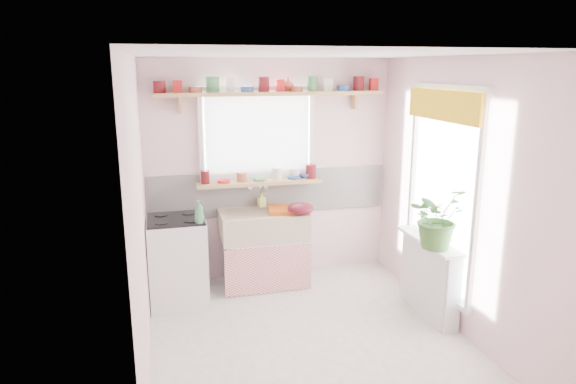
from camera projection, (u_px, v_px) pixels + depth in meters
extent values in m
plane|color=white|center=(309.00, 338.00, 4.66)|extent=(3.20, 3.20, 0.00)
plane|color=white|center=(312.00, 54.00, 4.07)|extent=(3.20, 3.20, 0.00)
plane|color=silver|center=(270.00, 170.00, 5.87)|extent=(2.80, 0.00, 2.80)
plane|color=silver|center=(392.00, 279.00, 2.86)|extent=(2.80, 0.00, 2.80)
plane|color=silver|center=(140.00, 217.00, 4.03)|extent=(0.00, 3.20, 3.20)
plane|color=silver|center=(456.00, 196.00, 4.70)|extent=(0.00, 3.20, 3.20)
cube|color=white|center=(271.00, 192.00, 5.92)|extent=(2.74, 0.03, 0.50)
cube|color=pink|center=(271.00, 208.00, 5.96)|extent=(2.74, 0.02, 0.12)
cube|color=white|center=(257.00, 136.00, 5.74)|extent=(1.20, 0.01, 1.00)
cube|color=white|center=(258.00, 137.00, 5.68)|extent=(1.15, 0.02, 0.95)
cube|color=white|center=(444.00, 191.00, 4.89)|extent=(0.01, 1.10, 1.90)
cube|color=yellow|center=(442.00, 105.00, 4.67)|extent=(0.03, 1.20, 0.28)
cube|color=white|center=(264.00, 261.00, 5.79)|extent=(0.85, 0.55, 0.55)
cube|color=#EA4A45|center=(269.00, 270.00, 5.52)|extent=(0.95, 0.02, 0.53)
cube|color=#C6B291|center=(263.00, 225.00, 5.69)|extent=(0.95, 0.55, 0.30)
cylinder|color=silver|center=(258.00, 185.00, 5.83)|extent=(0.03, 0.22, 0.03)
cube|color=white|center=(178.00, 262.00, 5.28)|extent=(0.58, 0.58, 0.90)
cube|color=black|center=(176.00, 219.00, 5.17)|extent=(0.56, 0.56, 0.02)
cylinder|color=black|center=(161.00, 223.00, 5.01)|extent=(0.14, 0.14, 0.01)
cylinder|color=black|center=(191.00, 221.00, 5.07)|extent=(0.14, 0.14, 0.01)
cylinder|color=black|center=(161.00, 215.00, 5.27)|extent=(0.14, 0.14, 0.01)
cylinder|color=black|center=(189.00, 213.00, 5.34)|extent=(0.14, 0.14, 0.01)
cube|color=white|center=(429.00, 277.00, 5.07)|extent=(0.15, 0.90, 0.75)
cube|color=white|center=(429.00, 241.00, 4.97)|extent=(0.22, 0.95, 0.03)
cube|color=tan|center=(259.00, 182.00, 5.75)|extent=(1.40, 0.22, 0.04)
cube|color=tan|center=(272.00, 94.00, 5.54)|extent=(2.52, 0.24, 0.04)
cylinder|color=#590F14|center=(159.00, 87.00, 5.24)|extent=(0.11, 0.11, 0.12)
cylinder|color=red|center=(178.00, 87.00, 5.29)|extent=(0.11, 0.11, 0.12)
cylinder|color=#A55133|center=(195.00, 90.00, 5.34)|extent=(0.11, 0.11, 0.06)
cylinder|color=#3F7F4C|center=(213.00, 87.00, 5.37)|extent=(0.11, 0.11, 0.12)
cylinder|color=silver|center=(230.00, 86.00, 5.42)|extent=(0.11, 0.11, 0.12)
cylinder|color=#3359A5|center=(247.00, 89.00, 5.47)|extent=(0.11, 0.11, 0.06)
cylinder|color=#590F14|center=(264.00, 86.00, 5.50)|extent=(0.11, 0.11, 0.12)
cylinder|color=red|center=(280.00, 86.00, 5.55)|extent=(0.11, 0.11, 0.12)
cylinder|color=#A55133|center=(296.00, 89.00, 5.60)|extent=(0.11, 0.11, 0.06)
cylinder|color=#3F7F4C|center=(312.00, 86.00, 5.63)|extent=(0.11, 0.11, 0.12)
cylinder|color=silver|center=(328.00, 86.00, 5.68)|extent=(0.11, 0.11, 0.12)
cylinder|color=#3359A5|center=(343.00, 88.00, 5.73)|extent=(0.11, 0.11, 0.06)
cylinder|color=#590F14|center=(359.00, 85.00, 5.76)|extent=(0.11, 0.11, 0.12)
cylinder|color=red|center=(374.00, 85.00, 5.81)|extent=(0.11, 0.11, 0.12)
cylinder|color=#590F14|center=(204.00, 178.00, 5.58)|extent=(0.11, 0.11, 0.12)
cylinder|color=red|center=(222.00, 177.00, 5.63)|extent=(0.11, 0.11, 0.12)
cylinder|color=#A55133|center=(241.00, 179.00, 5.69)|extent=(0.11, 0.11, 0.06)
cylinder|color=#3F7F4C|center=(259.00, 175.00, 5.73)|extent=(0.11, 0.11, 0.12)
cylinder|color=silver|center=(277.00, 175.00, 5.78)|extent=(0.11, 0.11, 0.12)
cylinder|color=#3359A5|center=(295.00, 176.00, 5.84)|extent=(0.11, 0.11, 0.06)
cylinder|color=#590F14|center=(312.00, 173.00, 5.88)|extent=(0.11, 0.11, 0.12)
cube|color=#CA5612|center=(289.00, 209.00, 5.65)|extent=(0.49, 0.40, 0.04)
ellipsoid|color=#570F1C|center=(301.00, 208.00, 5.54)|extent=(0.33, 0.33, 0.13)
imported|color=#3B6C2B|center=(437.00, 217.00, 4.68)|extent=(0.65, 0.61, 0.58)
imported|color=silver|center=(440.00, 238.00, 4.89)|extent=(0.34, 0.34, 0.08)
imported|color=#2F5E25|center=(422.00, 221.00, 5.20)|extent=(0.12, 0.08, 0.21)
imported|color=#EEEF6A|center=(262.00, 199.00, 5.82)|extent=(0.09, 0.09, 0.17)
imported|color=beige|center=(294.00, 173.00, 5.89)|extent=(0.16, 0.16, 0.11)
imported|color=#3555AC|center=(305.00, 175.00, 5.91)|extent=(0.21, 0.21, 0.05)
imported|color=#B44F37|center=(288.00, 84.00, 5.62)|extent=(0.16, 0.16, 0.15)
imported|color=#43875C|center=(199.00, 212.00, 4.99)|extent=(0.12, 0.12, 0.23)
sphere|color=orange|center=(440.00, 232.00, 4.88)|extent=(0.08, 0.08, 0.08)
sphere|color=orange|center=(444.00, 230.00, 4.92)|extent=(0.08, 0.08, 0.08)
sphere|color=orange|center=(434.00, 231.00, 4.88)|extent=(0.08, 0.08, 0.08)
cylinder|color=yellow|center=(445.00, 232.00, 4.83)|extent=(0.18, 0.04, 0.10)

